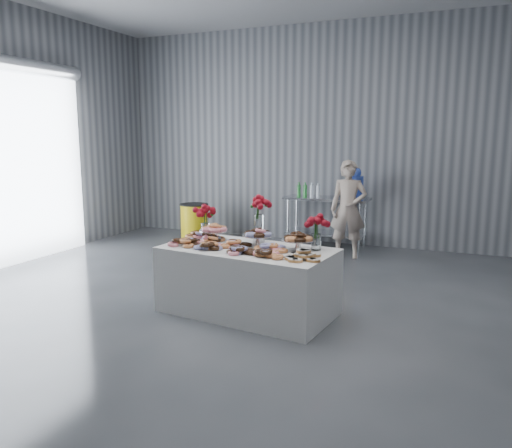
# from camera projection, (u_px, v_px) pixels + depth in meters

# --- Properties ---
(ground) EXTENTS (9.00, 9.00, 0.00)m
(ground) POSITION_uv_depth(u_px,v_px,m) (207.00, 319.00, 5.48)
(ground) COLOR #383A3F
(ground) RESTS_ON ground
(room_walls) EXTENTS (8.04, 9.04, 4.02)m
(room_walls) POSITION_uv_depth(u_px,v_px,m) (183.00, 72.00, 5.18)
(room_walls) COLOR gray
(room_walls) RESTS_ON ground
(display_table) EXTENTS (2.00, 1.22, 0.75)m
(display_table) POSITION_uv_depth(u_px,v_px,m) (248.00, 280.00, 5.64)
(display_table) COLOR silver
(display_table) RESTS_ON ground
(prep_table) EXTENTS (1.50, 0.60, 0.90)m
(prep_table) POSITION_uv_depth(u_px,v_px,m) (327.00, 213.00, 9.00)
(prep_table) COLOR silver
(prep_table) RESTS_ON ground
(donut_mounds) EXTENTS (1.89, 1.01, 0.09)m
(donut_mounds) POSITION_uv_depth(u_px,v_px,m) (246.00, 245.00, 5.52)
(donut_mounds) COLOR #E08D52
(donut_mounds) RESTS_ON display_table
(cake_stand_left) EXTENTS (0.36, 0.36, 0.17)m
(cake_stand_left) POSITION_uv_depth(u_px,v_px,m) (214.00, 229.00, 5.94)
(cake_stand_left) COLOR silver
(cake_stand_left) RESTS_ON display_table
(cake_stand_mid) EXTENTS (0.36, 0.36, 0.17)m
(cake_stand_mid) POSITION_uv_depth(u_px,v_px,m) (258.00, 234.00, 5.65)
(cake_stand_mid) COLOR silver
(cake_stand_mid) RESTS_ON display_table
(cake_stand_right) EXTENTS (0.36, 0.36, 0.17)m
(cake_stand_right) POSITION_uv_depth(u_px,v_px,m) (298.00, 238.00, 5.41)
(cake_stand_right) COLOR silver
(cake_stand_right) RESTS_ON display_table
(danish_pile) EXTENTS (0.48, 0.48, 0.11)m
(danish_pile) POSITION_uv_depth(u_px,v_px,m) (303.00, 254.00, 5.07)
(danish_pile) COLOR silver
(danish_pile) RESTS_ON display_table
(bouquet_left) EXTENTS (0.26, 0.26, 0.42)m
(bouquet_left) POSITION_uv_depth(u_px,v_px,m) (205.00, 214.00, 6.10)
(bouquet_left) COLOR white
(bouquet_left) RESTS_ON display_table
(bouquet_right) EXTENTS (0.26, 0.26, 0.42)m
(bouquet_right) POSITION_uv_depth(u_px,v_px,m) (317.00, 223.00, 5.44)
(bouquet_right) COLOR white
(bouquet_right) RESTS_ON display_table
(bouquet_center) EXTENTS (0.26, 0.26, 0.57)m
(bouquet_center) POSITION_uv_depth(u_px,v_px,m) (259.00, 210.00, 5.83)
(bouquet_center) COLOR silver
(bouquet_center) RESTS_ON display_table
(water_jug) EXTENTS (0.28, 0.28, 0.55)m
(water_jug) POSITION_uv_depth(u_px,v_px,m) (355.00, 185.00, 8.71)
(water_jug) COLOR blue
(water_jug) RESTS_ON prep_table
(drink_bottles) EXTENTS (0.54, 0.08, 0.27)m
(drink_bottles) POSITION_uv_depth(u_px,v_px,m) (308.00, 190.00, 8.96)
(drink_bottles) COLOR #268C33
(drink_bottles) RESTS_ON prep_table
(person) EXTENTS (0.64, 0.47, 1.61)m
(person) POSITION_uv_depth(u_px,v_px,m) (348.00, 209.00, 8.18)
(person) COLOR #CC8C93
(person) RESTS_ON ground
(trash_barrel) EXTENTS (0.55, 0.55, 0.71)m
(trash_barrel) POSITION_uv_depth(u_px,v_px,m) (194.00, 222.00, 9.58)
(trash_barrel) COLOR yellow
(trash_barrel) RESTS_ON ground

